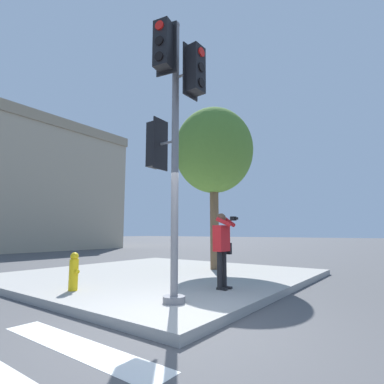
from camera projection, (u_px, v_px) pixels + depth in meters
ground_plane at (174, 330)px, 4.31m from camera, size 160.00×160.00×0.00m
sidewalk_corner at (160, 276)px, 9.17m from camera, size 8.00×8.00×0.16m
traffic_signal_pole at (172, 116)px, 5.64m from camera, size 0.85×1.30×5.44m
person_photographer at (222, 243)px, 6.72m from camera, size 0.58×0.54×1.67m
street_tree at (214, 151)px, 10.63m from camera, size 2.77×2.77×5.65m
fire_hydrant at (74, 272)px, 6.45m from camera, size 0.19×0.25×0.81m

